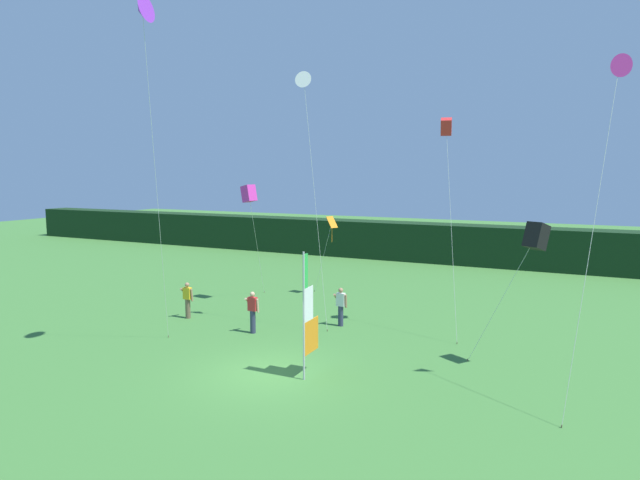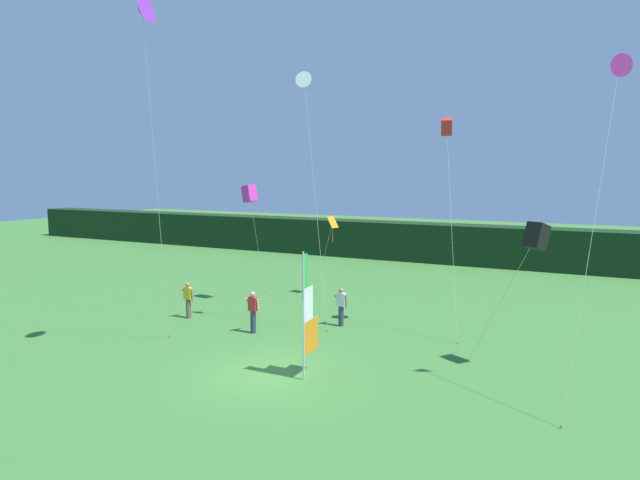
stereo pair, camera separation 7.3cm
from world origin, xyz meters
TOP-DOWN VIEW (x-y plane):
  - ground_plane at (0.00, 0.00)m, footprint 120.00×120.00m
  - distant_treeline at (0.00, 24.08)m, footprint 80.00×2.40m
  - banner_flag at (1.29, 0.34)m, footprint 0.06×1.03m
  - person_near_banner at (-6.60, 4.17)m, footprint 0.55×0.48m
  - person_mid_field at (-2.80, 3.52)m, footprint 0.55×0.48m
  - person_far_left at (-0.03, 5.97)m, footprint 0.55×0.48m
  - kite_orange_diamond_0 at (-2.75, 11.00)m, footprint 1.47×0.68m
  - kite_black_box_1 at (7.55, 3.98)m, footprint 2.41×0.92m
  - kite_red_box_2 at (3.90, 7.22)m, footprint 1.27×1.96m
  - kite_purple_delta_3 at (-4.24, -0.43)m, footprint 1.55×2.53m
  - kite_magenta_box_4 at (-5.71, 7.85)m, footprint 0.96×2.55m
  - kite_magenta_delta_5 at (9.47, 2.43)m, footprint 1.21×2.72m
  - kite_white_delta_6 at (-1.32, 5.20)m, footprint 1.50×0.49m

SIDE VIEW (x-z plane):
  - ground_plane at x=0.00m, z-range 0.00..0.00m
  - person_near_banner at x=-6.60m, z-range 0.05..1.66m
  - person_far_left at x=-0.03m, z-range 0.05..1.68m
  - person_mid_field at x=-2.80m, z-range 0.06..1.75m
  - distant_treeline at x=0.00m, z-range 0.00..2.76m
  - banner_flag at x=1.29m, z-range -0.08..3.94m
  - kite_orange_diamond_0 at x=-2.75m, z-range 1.57..5.72m
  - kite_black_box_1 at x=7.55m, z-range 1.96..6.82m
  - kite_magenta_box_4 at x=-5.71m, z-range 2.46..8.30m
  - kite_red_box_2 at x=3.90m, z-range 3.86..12.40m
  - kite_magenta_delta_5 at x=9.47m, z-range 4.36..13.87m
  - kite_white_delta_6 at x=-1.32m, z-range 4.75..15.11m
  - kite_purple_delta_3 at x=-4.24m, z-range 5.51..17.55m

